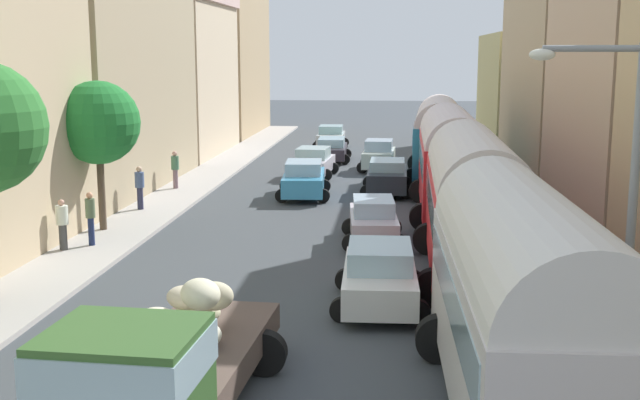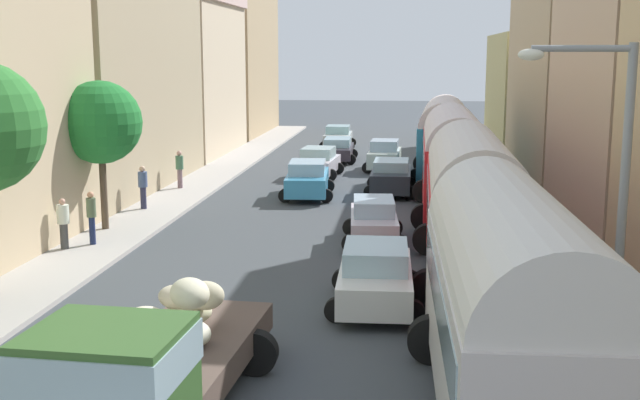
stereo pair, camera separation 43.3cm
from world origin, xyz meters
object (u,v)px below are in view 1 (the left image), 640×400
(car_3, at_px, (331,137))
(car_0, at_px, (304,179))
(parked_bus_1, at_px, (473,198))
(car_2, at_px, (332,149))
(pedestrian_1, at_px, (140,186))
(parked_bus_0, at_px, (524,296))
(parked_bus_2, at_px, (451,157))
(car_6, at_px, (387,176))
(car_1, at_px, (313,162))
(streetlamp_near, at_px, (617,195))
(car_5, at_px, (373,221))
(car_4, at_px, (380,276))
(pedestrian_2, at_px, (175,168))
(pedestrian_4, at_px, (62,223))
(car_7, at_px, (379,155))
(parked_bus_3, at_px, (439,135))
(cargo_truck_0, at_px, (160,366))
(pedestrian_0, at_px, (90,216))

(car_3, bearing_deg, car_0, -89.10)
(parked_bus_1, distance_m, car_0, 14.13)
(car_2, xyz_separation_m, pedestrian_1, (-6.43, -16.28, 0.36))
(parked_bus_0, bearing_deg, parked_bus_2, 90.00)
(parked_bus_0, xyz_separation_m, car_6, (-2.51, 22.87, -1.48))
(car_3, bearing_deg, car_1, -89.58)
(parked_bus_1, relative_size, streetlamp_near, 1.36)
(car_5, bearing_deg, car_1, 103.58)
(car_0, relative_size, car_1, 1.10)
(car_3, height_order, car_5, car_3)
(car_4, distance_m, car_6, 16.59)
(parked_bus_2, height_order, pedestrian_1, parked_bus_2)
(parked_bus_0, distance_m, car_5, 13.43)
(car_1, xyz_separation_m, pedestrian_2, (-5.93, -5.01, 0.31))
(car_0, height_order, car_5, car_0)
(car_2, xyz_separation_m, pedestrian_2, (-6.40, -11.16, 0.36))
(car_6, height_order, pedestrian_4, pedestrian_4)
(car_7, height_order, pedestrian_2, pedestrian_2)
(car_4, relative_size, car_5, 1.05)
(parked_bus_3, bearing_deg, pedestrian_4, -127.86)
(parked_bus_2, height_order, car_1, parked_bus_2)
(cargo_truck_0, xyz_separation_m, streetlamp_near, (7.60, 1.89, 2.64))
(parked_bus_2, bearing_deg, car_5, -120.07)
(parked_bus_0, relative_size, pedestrian_0, 4.59)
(parked_bus_1, bearing_deg, car_0, 116.19)
(parked_bus_3, xyz_separation_m, cargo_truck_0, (-5.98, -28.11, -1.04))
(cargo_truck_0, bearing_deg, parked_bus_2, 72.63)
(car_1, distance_m, car_2, 6.17)
(cargo_truck_0, distance_m, car_3, 41.48)
(car_2, relative_size, car_6, 1.06)
(parked_bus_1, relative_size, parked_bus_2, 0.98)
(streetlamp_near, bearing_deg, parked_bus_3, 93.55)
(car_2, height_order, pedestrian_4, pedestrian_4)
(parked_bus_1, bearing_deg, car_1, 108.96)
(car_2, height_order, pedestrian_2, pedestrian_2)
(car_2, xyz_separation_m, car_5, (3.06, -20.74, 0.06))
(parked_bus_2, height_order, car_6, parked_bus_2)
(car_1, distance_m, pedestrian_1, 11.76)
(pedestrian_2, height_order, streetlamp_near, streetlamp_near)
(car_3, bearing_deg, pedestrian_1, -104.39)
(parked_bus_3, distance_m, car_7, 4.70)
(car_1, xyz_separation_m, streetlamp_near, (8.02, -26.84, 3.13))
(car_2, bearing_deg, parked_bus_2, -69.40)
(car_6, xyz_separation_m, pedestrian_0, (-9.51, -11.49, 0.30))
(parked_bus_1, distance_m, pedestrian_0, 12.31)
(car_7, bearing_deg, pedestrian_1, -126.11)
(car_7, relative_size, pedestrian_4, 2.14)
(car_4, bearing_deg, car_3, 96.64)
(parked_bus_3, xyz_separation_m, car_7, (-3.05, 3.27, -1.46))
(parked_bus_0, distance_m, car_6, 23.05)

